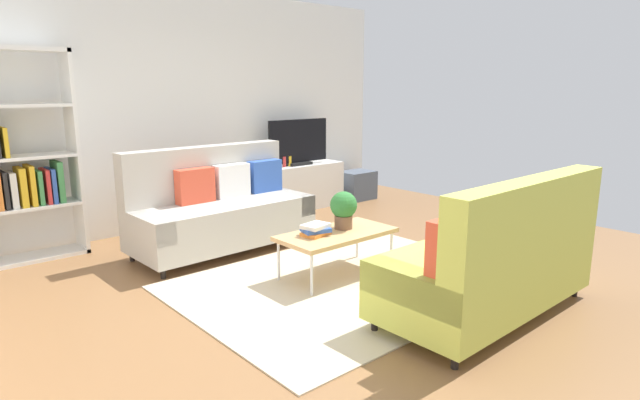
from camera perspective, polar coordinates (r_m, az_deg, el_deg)
ground_plane at (r=4.78m, az=1.11°, el=-8.93°), size 7.68×7.68×0.00m
wall_far at (r=6.80m, az=-15.14°, el=9.51°), size 6.40×0.12×2.90m
area_rug at (r=4.78m, az=3.02°, el=-8.90°), size 2.90×2.20×0.01m
couch_beige at (r=5.70m, az=-10.88°, el=-0.91°), size 1.92×0.89×1.10m
couch_green at (r=4.17m, az=18.34°, el=-6.30°), size 1.91×0.86×1.10m
coffee_table at (r=4.82m, az=1.85°, el=-3.82°), size 1.10×0.56×0.42m
tv_console at (r=7.51m, az=-2.43°, el=1.45°), size 1.40×0.44×0.64m
tv at (r=7.40m, az=-2.38°, el=6.25°), size 1.00×0.20×0.64m
bookshelf at (r=5.92m, az=-30.56°, el=3.37°), size 1.10×0.36×2.10m
storage_trunk at (r=8.17m, az=4.04°, el=1.62°), size 0.52×0.40×0.44m
potted_plant at (r=4.89m, az=2.59°, el=-0.88°), size 0.25×0.25×0.35m
table_book_0 at (r=4.71m, az=-0.47°, el=-3.67°), size 0.27×0.22×0.03m
table_book_1 at (r=4.70m, az=-0.47°, el=-3.26°), size 0.28×0.23×0.04m
table_book_2 at (r=4.69m, az=-0.47°, el=-2.84°), size 0.27×0.22×0.03m
vase_0 at (r=7.14m, az=-6.35°, el=3.97°), size 0.10×0.10×0.13m
vase_1 at (r=7.22m, az=-5.33°, el=4.34°), size 0.09×0.09×0.19m
bottle_0 at (r=7.24m, az=-3.94°, el=4.18°), size 0.05×0.05×0.14m
bottle_1 at (r=7.31m, az=-3.31°, el=4.25°), size 0.04×0.04×0.14m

